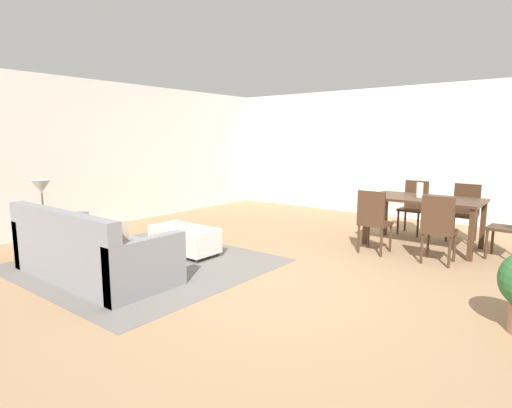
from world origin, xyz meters
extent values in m
plane|color=#9E7A56|center=(0.00, 0.00, 0.00)|extent=(10.80, 10.80, 0.00)
cube|color=silver|center=(0.00, 5.00, 1.35)|extent=(9.00, 0.12, 2.70)
cube|color=silver|center=(-4.50, 0.50, 1.35)|extent=(0.12, 11.00, 2.70)
cube|color=slate|center=(-1.82, -0.42, 0.00)|extent=(3.00, 2.80, 0.01)
cube|color=gray|center=(-1.89, -1.08, 0.21)|extent=(2.16, 0.97, 0.42)
cube|color=gray|center=(-1.89, -1.49, 0.64)|extent=(2.16, 0.16, 0.44)
cube|color=gray|center=(-2.90, -1.08, 0.31)|extent=(0.14, 0.97, 0.62)
cube|color=gray|center=(-0.88, -1.08, 0.31)|extent=(0.14, 0.97, 0.62)
cube|color=tan|center=(-2.52, -1.24, 0.59)|extent=(0.34, 0.09, 0.34)
cube|color=slate|center=(-2.10, -1.23, 0.60)|extent=(0.36, 0.12, 0.36)
cube|color=gray|center=(-1.68, -1.24, 0.59)|extent=(0.34, 0.11, 0.34)
cube|color=beige|center=(-1.26, -1.22, 0.61)|extent=(0.38, 0.14, 0.39)
cube|color=silver|center=(-1.76, 0.23, 0.23)|extent=(1.02, 0.50, 0.34)
cylinder|color=#422B1C|center=(-2.21, 0.43, 0.03)|extent=(0.05, 0.05, 0.06)
cylinder|color=#422B1C|center=(-1.30, 0.43, 0.03)|extent=(0.05, 0.05, 0.06)
cylinder|color=#422B1C|center=(-2.21, 0.03, 0.03)|extent=(0.05, 0.05, 0.06)
cylinder|color=#422B1C|center=(-1.30, 0.03, 0.03)|extent=(0.05, 0.05, 0.06)
cube|color=brown|center=(-3.27, -1.03, 0.54)|extent=(0.40, 0.40, 0.03)
cylinder|color=brown|center=(-3.44, -0.86, 0.26)|extent=(0.04, 0.04, 0.52)
cylinder|color=brown|center=(-3.10, -0.86, 0.26)|extent=(0.04, 0.04, 0.52)
cylinder|color=brown|center=(-3.44, -1.20, 0.26)|extent=(0.04, 0.04, 0.52)
cylinder|color=brown|center=(-3.10, -1.20, 0.26)|extent=(0.04, 0.04, 0.52)
cylinder|color=brown|center=(-3.27, -1.03, 0.57)|extent=(0.16, 0.16, 0.02)
cylinder|color=brown|center=(-3.27, -1.03, 0.74)|extent=(0.02, 0.02, 0.32)
cone|color=silver|center=(-3.27, -1.03, 0.99)|extent=(0.26, 0.26, 0.18)
cube|color=#422B1C|center=(0.80, 2.80, 0.74)|extent=(1.62, 0.93, 0.04)
cube|color=#422B1C|center=(0.05, 3.20, 0.36)|extent=(0.07, 0.07, 0.72)
cube|color=#422B1C|center=(1.55, 3.20, 0.36)|extent=(0.07, 0.07, 0.72)
cube|color=#422B1C|center=(0.05, 2.39, 0.36)|extent=(0.07, 0.07, 0.72)
cube|color=#422B1C|center=(1.55, 2.39, 0.36)|extent=(0.07, 0.07, 0.72)
cube|color=#422B1C|center=(0.35, 2.01, 0.43)|extent=(0.40, 0.40, 0.04)
cube|color=#422B1C|center=(0.35, 1.83, 0.69)|extent=(0.40, 0.04, 0.47)
cylinder|color=#422B1C|center=(0.18, 2.19, 0.21)|extent=(0.04, 0.04, 0.41)
cylinder|color=#422B1C|center=(0.52, 2.18, 0.21)|extent=(0.04, 0.04, 0.41)
cylinder|color=#422B1C|center=(0.18, 1.85, 0.21)|extent=(0.04, 0.04, 0.41)
cylinder|color=#422B1C|center=(0.52, 1.84, 0.21)|extent=(0.04, 0.04, 0.41)
cube|color=#422B1C|center=(1.23, 2.04, 0.43)|extent=(0.42, 0.42, 0.04)
cube|color=#422B1C|center=(1.23, 1.87, 0.69)|extent=(0.40, 0.06, 0.47)
cylinder|color=#422B1C|center=(1.05, 2.21, 0.21)|extent=(0.04, 0.04, 0.41)
cylinder|color=#422B1C|center=(1.39, 2.22, 0.21)|extent=(0.04, 0.04, 0.41)
cylinder|color=#422B1C|center=(1.06, 1.87, 0.21)|extent=(0.04, 0.04, 0.41)
cylinder|color=#422B1C|center=(1.40, 1.88, 0.21)|extent=(0.04, 0.04, 0.41)
cube|color=#422B1C|center=(0.39, 3.54, 0.43)|extent=(0.41, 0.41, 0.04)
cube|color=#422B1C|center=(0.40, 3.72, 0.69)|extent=(0.40, 0.05, 0.47)
cylinder|color=#422B1C|center=(0.55, 3.36, 0.21)|extent=(0.04, 0.04, 0.41)
cylinder|color=#422B1C|center=(0.21, 3.37, 0.21)|extent=(0.04, 0.04, 0.41)
cylinder|color=#422B1C|center=(0.56, 3.70, 0.21)|extent=(0.04, 0.04, 0.41)
cylinder|color=#422B1C|center=(0.22, 3.71, 0.21)|extent=(0.04, 0.04, 0.41)
cube|color=#422B1C|center=(1.19, 3.52, 0.43)|extent=(0.43, 0.43, 0.04)
cube|color=#422B1C|center=(1.21, 3.70, 0.69)|extent=(0.40, 0.07, 0.47)
cylinder|color=#422B1C|center=(1.35, 3.34, 0.21)|extent=(0.04, 0.04, 0.41)
cylinder|color=#422B1C|center=(1.01, 3.36, 0.21)|extent=(0.04, 0.04, 0.41)
cylinder|color=#422B1C|center=(1.38, 3.68, 0.21)|extent=(0.04, 0.04, 0.41)
cylinder|color=#422B1C|center=(1.04, 3.70, 0.21)|extent=(0.04, 0.04, 0.41)
cube|color=#422B1C|center=(1.88, 2.79, 0.43)|extent=(0.43, 0.43, 0.04)
cylinder|color=#422B1C|center=(1.70, 2.63, 0.21)|extent=(0.04, 0.04, 0.41)
cylinder|color=#422B1C|center=(1.72, 2.97, 0.21)|extent=(0.04, 0.04, 0.41)
cylinder|color=silver|center=(0.72, 2.77, 0.87)|extent=(0.10, 0.10, 0.23)
camera|label=1|loc=(2.63, -3.69, 1.65)|focal=29.11mm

